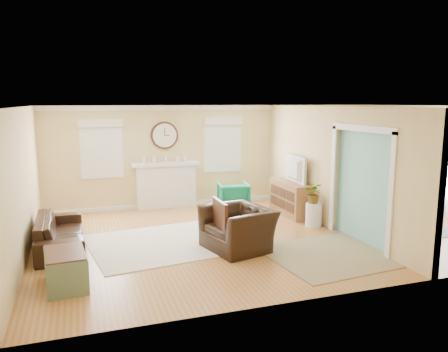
{
  "coord_description": "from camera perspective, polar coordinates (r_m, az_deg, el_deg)",
  "views": [
    {
      "loc": [
        -3.55,
        -7.98,
        2.68
      ],
      "look_at": [
        -0.8,
        0.3,
        1.2
      ],
      "focal_mm": 35.0,
      "sensor_mm": 36.0,
      "label": 1
    }
  ],
  "objects": [
    {
      "name": "window_right",
      "position": [
        11.56,
        -0.15,
        4.56
      ],
      "size": [
        1.05,
        0.13,
        1.42
      ],
      "color": "white",
      "rests_on": "wall_back"
    },
    {
      "name": "dining_chair_e",
      "position": [
        10.71,
        21.31,
        -2.52
      ],
      "size": [
        0.42,
        0.42,
        0.93
      ],
      "color": "slate",
      "rests_on": "floor"
    },
    {
      "name": "eames_chair",
      "position": [
        8.07,
        1.85,
        -6.87
      ],
      "size": [
        1.31,
        1.42,
        0.78
      ],
      "primitive_type": "imported",
      "rotation": [
        0.0,
        0.0,
        -1.33
      ],
      "color": "black",
      "rests_on": "floor"
    },
    {
      "name": "dining_chair_n",
      "position": [
        11.23,
        15.1,
        -1.65
      ],
      "size": [
        0.5,
        0.5,
        0.93
      ],
      "color": "slate",
      "rests_on": "floor"
    },
    {
      "name": "potted_plant",
      "position": [
        9.62,
        11.72,
        -2.18
      ],
      "size": [
        0.55,
        0.55,
        0.46
      ],
      "primitive_type": "imported",
      "rotation": [
        0.0,
        0.0,
        5.48
      ],
      "color": "#337F33",
      "rests_on": "garden_stool"
    },
    {
      "name": "french_doors",
      "position": [
        11.41,
        26.43,
        0.66
      ],
      "size": [
        0.06,
        1.7,
        2.2
      ],
      "color": "white",
      "rests_on": "ground"
    },
    {
      "name": "floor",
      "position": [
        9.14,
        5.41,
        -7.47
      ],
      "size": [
        9.0,
        9.0,
        0.0
      ],
      "primitive_type": "plane",
      "color": "#A06531",
      "rests_on": "ground"
    },
    {
      "name": "pendant",
      "position": [
        10.34,
        21.12,
        6.33
      ],
      "size": [
        0.3,
        0.3,
        0.55
      ],
      "color": "gold",
      "rests_on": "ceiling"
    },
    {
      "name": "trunk",
      "position": [
        6.94,
        -19.98,
        -11.35
      ],
      "size": [
        0.64,
        0.97,
        0.53
      ],
      "color": "#5E715B",
      "rests_on": "floor"
    },
    {
      "name": "dining_table",
      "position": [
        10.49,
        18.56,
        -3.81
      ],
      "size": [
        1.36,
        2.05,
        0.67
      ],
      "primitive_type": "imported",
      "rotation": [
        0.0,
        0.0,
        1.4
      ],
      "color": "#4E2C1F",
      "rests_on": "floor"
    },
    {
      "name": "rug_grey",
      "position": [
        10.56,
        18.46,
        -5.54
      ],
      "size": [
        2.48,
        3.11,
        0.01
      ],
      "primitive_type": "cube",
      "color": "slate",
      "rests_on": "floor"
    },
    {
      "name": "wall_right",
      "position": [
        11.42,
        26.67,
        1.66
      ],
      "size": [
        0.02,
        6.0,
        2.6
      ],
      "primitive_type": "cube",
      "color": "tan",
      "rests_on": "ground"
    },
    {
      "name": "wall_front",
      "position": [
        6.27,
        16.71,
        -3.51
      ],
      "size": [
        9.0,
        0.02,
        2.6
      ],
      "primitive_type": "cube",
      "color": "tan",
      "rests_on": "ground"
    },
    {
      "name": "sofa",
      "position": [
        8.67,
        -20.62,
        -6.92
      ],
      "size": [
        0.86,
        2.1,
        0.61
      ],
      "primitive_type": "imported",
      "rotation": [
        0.0,
        0.0,
        1.59
      ],
      "color": "black",
      "rests_on": "floor"
    },
    {
      "name": "partition",
      "position": [
        9.78,
        13.0,
        1.61
      ],
      "size": [
        0.17,
        6.0,
        2.6
      ],
      "color": "tan",
      "rests_on": "ground"
    },
    {
      "name": "garden_stool",
      "position": [
        9.73,
        11.63,
        -4.99
      ],
      "size": [
        0.35,
        0.35,
        0.51
      ],
      "primitive_type": "cylinder",
      "color": "white",
      "rests_on": "floor"
    },
    {
      "name": "credenza",
      "position": [
        10.63,
        8.73,
        -2.87
      ],
      "size": [
        0.49,
        1.43,
        0.8
      ],
      "color": "#99653B",
      "rests_on": "floor"
    },
    {
      "name": "tv",
      "position": [
        10.49,
        8.75,
        0.94
      ],
      "size": [
        0.21,
        1.1,
        0.63
      ],
      "primitive_type": "imported",
      "rotation": [
        0.0,
        0.0,
        1.51
      ],
      "color": "black",
      "rests_on": "credenza"
    },
    {
      "name": "wall_left",
      "position": [
        8.15,
        -24.78,
        -1.02
      ],
      "size": [
        0.02,
        6.0,
        2.6
      ],
      "primitive_type": "cube",
      "color": "tan",
      "rests_on": "ground"
    },
    {
      "name": "window_left",
      "position": [
        10.99,
        -15.73,
        3.94
      ],
      "size": [
        1.05,
        0.13,
        1.42
      ],
      "color": "white",
      "rests_on": "wall_back"
    },
    {
      "name": "green_chair",
      "position": [
        10.97,
        1.23,
        -2.67
      ],
      "size": [
        0.85,
        0.86,
        0.69
      ],
      "primitive_type": "imported",
      "rotation": [
        0.0,
        0.0,
        2.97
      ],
      "color": "#148354",
      "rests_on": "floor"
    },
    {
      "name": "dining_chair_w",
      "position": [
        10.11,
        15.23,
        -2.53
      ],
      "size": [
        0.55,
        0.55,
        1.03
      ],
      "color": "white",
      "rests_on": "floor"
    },
    {
      "name": "wall_clock",
      "position": [
        11.17,
        -7.78,
        5.28
      ],
      "size": [
        0.7,
        0.07,
        0.7
      ],
      "color": "#4E2C1F",
      "rests_on": "wall_back"
    },
    {
      "name": "wall_back",
      "position": [
        11.62,
        -0.46,
        2.81
      ],
      "size": [
        9.0,
        0.02,
        2.6
      ],
      "primitive_type": "cube",
      "color": "tan",
      "rests_on": "ground"
    },
    {
      "name": "rug_cream",
      "position": [
        8.56,
        -7.92,
        -8.67
      ],
      "size": [
        2.99,
        2.68,
        0.01
      ],
      "primitive_type": "cube",
      "rotation": [
        0.0,
        0.0,
        0.14
      ],
      "color": "beige",
      "rests_on": "floor"
    },
    {
      "name": "ceiling",
      "position": [
        8.73,
        5.68,
        9.06
      ],
      "size": [
        9.0,
        6.0,
        0.02
      ],
      "primitive_type": "cube",
      "color": "white",
      "rests_on": "wall_back"
    },
    {
      "name": "fireplace",
      "position": [
        11.25,
        -7.55,
        -1.12
      ],
      "size": [
        1.7,
        0.3,
        1.17
      ],
      "color": "white",
      "rests_on": "ground"
    },
    {
      "name": "rug_jute",
      "position": [
        8.15,
        14.46,
        -9.83
      ],
      "size": [
        2.57,
        2.18,
        0.01
      ],
      "primitive_type": "cube",
      "rotation": [
        0.0,
        0.0,
        0.1
      ],
      "color": "#947D5B",
      "rests_on": "floor"
    },
    {
      "name": "dining_chair_s",
      "position": [
        9.67,
        22.91,
        -3.74
      ],
      "size": [
        0.46,
        0.46,
        0.97
      ],
      "color": "slate",
      "rests_on": "floor"
    }
  ]
}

